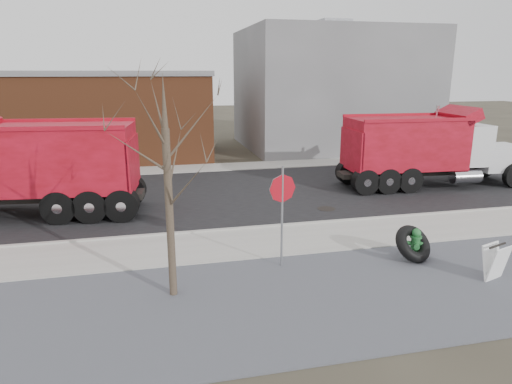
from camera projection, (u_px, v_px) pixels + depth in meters
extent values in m
plane|color=#383328|center=(274.00, 245.00, 14.11)|extent=(120.00, 120.00, 0.00)
cube|color=slate|center=(312.00, 297.00, 10.81)|extent=(60.00, 5.00, 0.03)
cube|color=#9E9B93|center=(272.00, 241.00, 14.34)|extent=(60.00, 2.50, 0.06)
cube|color=#9E9B93|center=(262.00, 227.00, 15.55)|extent=(60.00, 0.15, 0.11)
cube|color=black|center=(236.00, 193.00, 20.04)|extent=(60.00, 9.40, 0.02)
cube|color=#9E9B93|center=(217.00, 167.00, 25.40)|extent=(60.00, 2.00, 0.06)
cube|color=gray|center=(331.00, 89.00, 32.00)|extent=(12.00, 10.00, 8.00)
cube|color=brown|center=(39.00, 118.00, 27.29)|extent=(20.00, 8.00, 5.00)
cube|color=gray|center=(33.00, 72.00, 26.61)|extent=(20.20, 8.20, 0.30)
cylinder|color=#382D23|center=(170.00, 216.00, 10.45)|extent=(0.18, 0.18, 4.00)
cone|color=#382D23|center=(164.00, 100.00, 9.78)|extent=(0.14, 0.14, 1.20)
cylinder|color=#2A6E31|center=(414.00, 257.00, 13.09)|extent=(0.48, 0.48, 0.07)
cylinder|color=#2A6E31|center=(415.00, 247.00, 13.01)|extent=(0.25, 0.25, 0.66)
cylinder|color=#2A6E31|center=(416.00, 237.00, 12.93)|extent=(0.33, 0.33, 0.06)
sphere|color=#2A6E31|center=(416.00, 233.00, 12.90)|extent=(0.26, 0.26, 0.26)
cylinder|color=#2A6E31|center=(417.00, 229.00, 12.88)|extent=(0.06, 0.06, 0.07)
cylinder|color=#2A6E31|center=(409.00, 243.00, 13.01)|extent=(0.17, 0.16, 0.12)
cylinder|color=#2A6E31|center=(422.00, 244.00, 12.95)|extent=(0.17, 0.16, 0.12)
cylinder|color=#2A6E31|center=(416.00, 246.00, 12.81)|extent=(0.20, 0.18, 0.17)
torus|color=black|center=(413.00, 244.00, 12.86)|extent=(1.38, 1.28, 1.05)
cylinder|color=gray|center=(282.00, 218.00, 12.20)|extent=(0.06, 0.06, 2.83)
cylinder|color=#AE0C19|center=(282.00, 188.00, 11.99)|extent=(0.76, 0.19, 0.77)
cube|color=white|center=(499.00, 264.00, 11.53)|extent=(0.72, 0.44, 0.93)
cube|color=white|center=(492.00, 261.00, 11.69)|extent=(0.72, 0.44, 0.93)
cube|color=black|center=(498.00, 246.00, 11.49)|extent=(0.66, 0.26, 0.04)
cube|color=black|center=(429.00, 172.00, 21.28)|extent=(8.75, 1.30, 0.22)
cube|color=silver|center=(497.00, 157.00, 21.75)|extent=(2.34, 2.09, 1.12)
cube|color=silver|center=(463.00, 143.00, 21.23)|extent=(1.74, 2.42, 1.84)
cube|color=black|center=(478.00, 132.00, 21.23)|extent=(0.15, 2.04, 0.82)
cube|color=#B30F26|center=(405.00, 143.00, 20.70)|extent=(5.21, 2.69, 2.24)
cylinder|color=silver|center=(435.00, 131.00, 21.89)|extent=(0.15, 0.15, 2.45)
cylinder|color=black|center=(484.00, 166.00, 23.00)|extent=(1.14, 0.36, 1.12)
cylinder|color=black|center=(368.00, 171.00, 21.80)|extent=(1.14, 0.36, 1.12)
cylinder|color=black|center=(387.00, 181.00, 19.93)|extent=(1.14, 0.36, 1.12)
cube|color=black|center=(22.00, 198.00, 16.76)|extent=(8.83, 1.91, 0.24)
cube|color=#B30F26|center=(57.00, 158.00, 16.55)|extent=(5.63, 3.16, 2.37)
cylinder|color=black|center=(91.00, 206.00, 16.10)|extent=(1.21, 0.45, 1.18)
cylinder|color=black|center=(103.00, 191.00, 18.08)|extent=(1.21, 0.45, 1.18)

